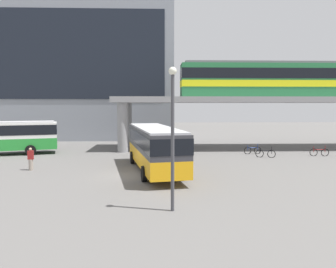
{
  "coord_description": "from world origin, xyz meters",
  "views": [
    {
      "loc": [
        1.81,
        -22.44,
        4.8
      ],
      "look_at": [
        2.83,
        7.39,
        2.2
      ],
      "focal_mm": 35.45,
      "sensor_mm": 36.0,
      "label": 1
    }
  ],
  "objects_px": {
    "pedestrian_walking_across": "(31,160)",
    "bicycle_black": "(266,154)",
    "bicycle_brown": "(183,151)",
    "station_building": "(90,69)",
    "bicycle_red": "(319,152)",
    "pedestrian_near_building": "(145,147)",
    "bicycle_blue": "(253,150)",
    "train": "(273,79)",
    "bus_main": "(155,144)"
  },
  "relations": [
    {
      "from": "bicycle_black",
      "to": "pedestrian_walking_across",
      "type": "xyz_separation_m",
      "value": [
        -19.32,
        -5.32,
        0.43
      ]
    },
    {
      "from": "pedestrian_walking_across",
      "to": "pedestrian_near_building",
      "type": "bearing_deg",
      "value": 43.84
    },
    {
      "from": "train",
      "to": "pedestrian_walking_across",
      "type": "relative_size",
      "value": 12.16
    },
    {
      "from": "bicycle_blue",
      "to": "pedestrian_near_building",
      "type": "xyz_separation_m",
      "value": [
        -10.64,
        0.23,
        0.37
      ]
    },
    {
      "from": "pedestrian_walking_across",
      "to": "bus_main",
      "type": "bearing_deg",
      "value": -4.48
    },
    {
      "from": "bus_main",
      "to": "pedestrian_walking_across",
      "type": "relative_size",
      "value": 6.75
    },
    {
      "from": "bicycle_black",
      "to": "pedestrian_walking_across",
      "type": "bearing_deg",
      "value": -164.6
    },
    {
      "from": "bicycle_brown",
      "to": "bicycle_red",
      "type": "bearing_deg",
      "value": -6.83
    },
    {
      "from": "bicycle_blue",
      "to": "bicycle_red",
      "type": "xyz_separation_m",
      "value": [
        5.92,
        -1.57,
        0.0
      ]
    },
    {
      "from": "bicycle_black",
      "to": "train",
      "type": "bearing_deg",
      "value": 66.86
    },
    {
      "from": "bicycle_black",
      "to": "bicycle_brown",
      "type": "xyz_separation_m",
      "value": [
        -7.43,
        2.23,
        0.0
      ]
    },
    {
      "from": "bicycle_brown",
      "to": "train",
      "type": "bearing_deg",
      "value": 23.29
    },
    {
      "from": "station_building",
      "to": "pedestrian_near_building",
      "type": "distance_m",
      "value": 23.28
    },
    {
      "from": "train",
      "to": "bicycle_black",
      "type": "distance_m",
      "value": 10.26
    },
    {
      "from": "station_building",
      "to": "train",
      "type": "xyz_separation_m",
      "value": [
        22.93,
        -15.07,
        -2.73
      ]
    },
    {
      "from": "bicycle_brown",
      "to": "station_building",
      "type": "bearing_deg",
      "value": 123.01
    },
    {
      "from": "bus_main",
      "to": "pedestrian_near_building",
      "type": "xyz_separation_m",
      "value": [
        -1.03,
        8.53,
        -1.26
      ]
    },
    {
      "from": "bicycle_brown",
      "to": "pedestrian_walking_across",
      "type": "bearing_deg",
      "value": -147.59
    },
    {
      "from": "train",
      "to": "bicycle_blue",
      "type": "distance_m",
      "value": 9.15
    },
    {
      "from": "station_building",
      "to": "train",
      "type": "height_order",
      "value": "station_building"
    },
    {
      "from": "bicycle_red",
      "to": "bicycle_brown",
      "type": "distance_m",
      "value": 12.9
    },
    {
      "from": "bicycle_red",
      "to": "bus_main",
      "type": "bearing_deg",
      "value": -156.56
    },
    {
      "from": "pedestrian_walking_across",
      "to": "station_building",
      "type": "bearing_deg",
      "value": 91.64
    },
    {
      "from": "train",
      "to": "bicycle_brown",
      "type": "relative_size",
      "value": 11.38
    },
    {
      "from": "train",
      "to": "bus_main",
      "type": "relative_size",
      "value": 1.8
    },
    {
      "from": "station_building",
      "to": "bicycle_brown",
      "type": "height_order",
      "value": "station_building"
    },
    {
      "from": "train",
      "to": "station_building",
      "type": "bearing_deg",
      "value": 146.68
    },
    {
      "from": "train",
      "to": "bicycle_red",
      "type": "distance_m",
      "value": 9.75
    },
    {
      "from": "bus_main",
      "to": "bicycle_black",
      "type": "relative_size",
      "value": 6.48
    },
    {
      "from": "train",
      "to": "bicycle_black",
      "type": "bearing_deg",
      "value": -113.14
    },
    {
      "from": "bicycle_black",
      "to": "bicycle_brown",
      "type": "height_order",
      "value": "same"
    },
    {
      "from": "station_building",
      "to": "bicycle_brown",
      "type": "distance_m",
      "value": 25.31
    },
    {
      "from": "bicycle_black",
      "to": "pedestrian_walking_across",
      "type": "height_order",
      "value": "pedestrian_walking_across"
    },
    {
      "from": "bicycle_black",
      "to": "bicycle_brown",
      "type": "relative_size",
      "value": 0.98
    },
    {
      "from": "bus_main",
      "to": "pedestrian_near_building",
      "type": "distance_m",
      "value": 8.69
    },
    {
      "from": "train",
      "to": "bus_main",
      "type": "xyz_separation_m",
      "value": [
        -12.99,
        -12.69,
        -5.66
      ]
    },
    {
      "from": "station_building",
      "to": "bus_main",
      "type": "xyz_separation_m",
      "value": [
        9.94,
        -27.76,
        -8.39
      ]
    },
    {
      "from": "pedestrian_walking_across",
      "to": "pedestrian_near_building",
      "type": "height_order",
      "value": "pedestrian_walking_across"
    },
    {
      "from": "pedestrian_walking_across",
      "to": "bicycle_black",
      "type": "bearing_deg",
      "value": 15.4
    },
    {
      "from": "bus_main",
      "to": "bicycle_red",
      "type": "relative_size",
      "value": 6.33
    },
    {
      "from": "station_building",
      "to": "bicycle_blue",
      "type": "height_order",
      "value": "station_building"
    },
    {
      "from": "station_building",
      "to": "bicycle_red",
      "type": "relative_size",
      "value": 13.88
    },
    {
      "from": "bicycle_blue",
      "to": "station_building",
      "type": "bearing_deg",
      "value": 135.15
    },
    {
      "from": "bicycle_black",
      "to": "pedestrian_near_building",
      "type": "distance_m",
      "value": 11.46
    },
    {
      "from": "bicycle_brown",
      "to": "pedestrian_near_building",
      "type": "bearing_deg",
      "value": 175.9
    },
    {
      "from": "pedestrian_near_building",
      "to": "bicycle_brown",
      "type": "bearing_deg",
      "value": -4.1
    },
    {
      "from": "bus_main",
      "to": "pedestrian_walking_across",
      "type": "bearing_deg",
      "value": 175.52
    },
    {
      "from": "train",
      "to": "bicycle_brown",
      "type": "height_order",
      "value": "train"
    },
    {
      "from": "bicycle_blue",
      "to": "bicycle_red",
      "type": "bearing_deg",
      "value": -14.88
    },
    {
      "from": "train",
      "to": "bicycle_brown",
      "type": "distance_m",
      "value": 13.35
    }
  ]
}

